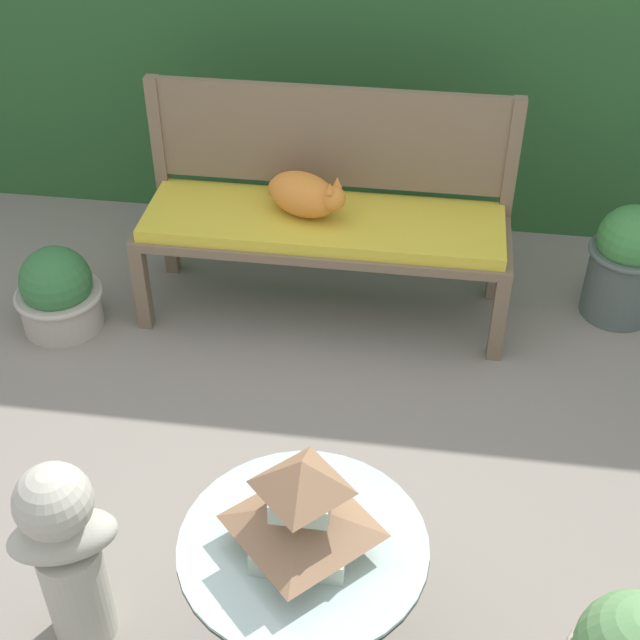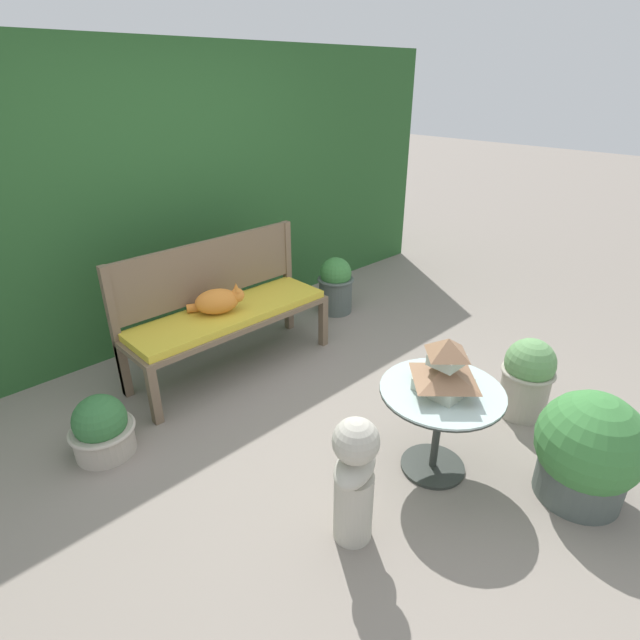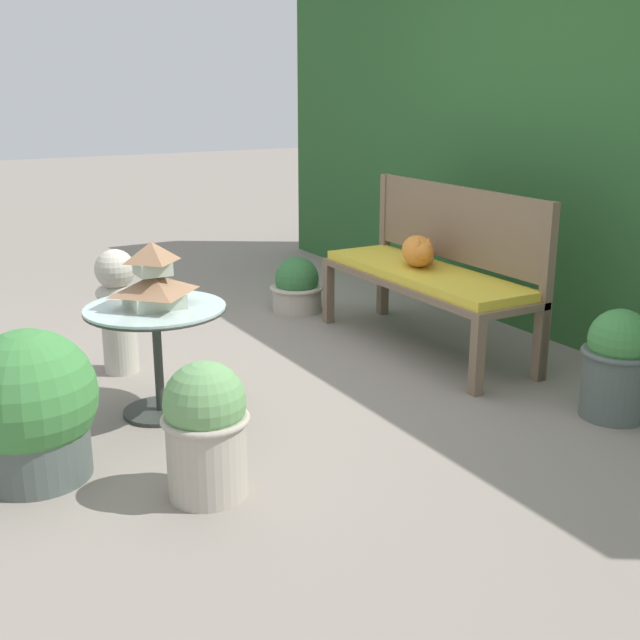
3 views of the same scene
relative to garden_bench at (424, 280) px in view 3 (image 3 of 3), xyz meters
The scene contains 12 objects.
ground 1.16m from the garden_bench, 88.43° to the right, with size 30.00×30.00×0.00m, color gray.
foliage_hedge_back 1.39m from the garden_bench, 88.56° to the left, with size 6.40×0.72×2.36m, color #285628.
garden_bench is the anchor object (origin of this frame).
bench_backrest 0.36m from the garden_bench, 90.00° to the left, with size 1.62×0.06×1.00m.
cat 0.18m from the garden_bench, behind, with size 0.38×0.35×0.21m.
patio_table 1.77m from the garden_bench, 83.83° to the right, with size 0.69×0.69×0.56m.
pagoda_birdhouse 1.79m from the garden_bench, 83.83° to the right, with size 0.33×0.33×0.32m.
garden_bust 1.83m from the garden_bench, 106.19° to the right, with size 0.36×0.29×0.71m.
potted_plant_patio_mid 1.36m from the garden_bench, ahead, with size 0.35×0.35×0.55m.
potted_plant_table_near 2.17m from the garden_bench, 59.82° to the right, with size 0.35×0.35×0.56m.
potted_plant_hedge_corner 1.21m from the garden_bench, 166.71° to the right, with size 0.39×0.39×0.40m.
potted_plant_bench_left 2.51m from the garden_bench, 76.41° to the right, with size 0.56×0.56×0.64m.
Camera 3 is at (3.81, -1.83, 1.59)m, focal length 45.00 mm.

